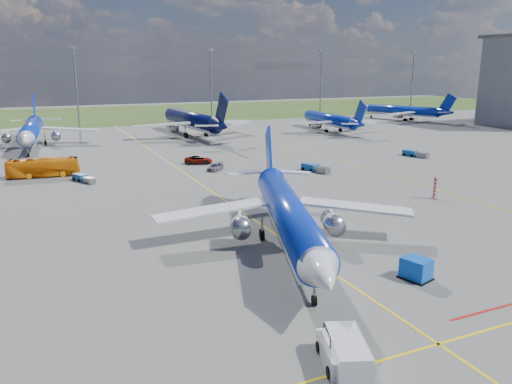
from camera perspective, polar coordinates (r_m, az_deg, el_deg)
name	(u,v)px	position (r m, az deg, el deg)	size (l,w,h in m)	color
ground	(291,245)	(50.03, 4.06, -6.07)	(400.00, 400.00, 0.00)	#50504E
grass_strip	(98,115)	(193.36, -17.59, 8.40)	(400.00, 80.00, 0.01)	#2D4719
taxiway_lines	(205,186)	(74.60, -5.88, 0.71)	(60.25, 160.00, 0.02)	yellow
floodlight_masts	(147,83)	(154.78, -12.34, 12.11)	(202.20, 0.50, 22.70)	slate
warning_post	(435,188)	(70.83, 19.79, 0.45)	(0.50, 0.50, 3.00)	red
bg_jet_nnw	(33,147)	(120.58, -24.13, 4.70)	(30.56, 40.11, 10.50)	#0C2CB0
bg_jet_n	(192,135)	(130.01, -7.33, 6.42)	(33.35, 43.77, 11.46)	#070C3D
bg_jet_ne	(329,131)	(139.20, 8.36, 6.90)	(26.46, 34.73, 9.10)	#0C2CB0
bg_jet_ene	(402,120)	(173.07, 16.32, 7.89)	(26.15, 34.32, 8.99)	#0C2CB0
main_airliner	(288,247)	(49.53, 3.66, -6.28)	(28.46, 37.35, 9.78)	#0C2CB0
pushback_tug	(340,351)	(31.70, 9.57, -17.44)	(3.25, 5.72, 1.91)	silver
uld_container	(416,269)	(44.17, 17.83, -8.33)	(1.78, 2.23, 1.78)	blue
service_van	(347,354)	(31.06, 10.39, -17.79)	(1.92, 4.36, 1.92)	silver
apron_bus	(43,167)	(86.99, -23.15, 2.60)	(2.59, 11.08, 3.09)	orange
service_car_b	(198,160)	(91.66, -6.60, 3.67)	(2.35, 5.10, 1.42)	#999999
service_car_c	(215,167)	(85.61, -4.66, 2.88)	(1.63, 4.01, 1.16)	#999999
baggage_tug_w	(315,168)	(84.79, 6.71, 2.71)	(3.07, 5.54, 1.21)	#1B57A4
baggage_tug_c	(83,178)	(81.40, -19.12, 1.48)	(3.11, 4.80, 1.06)	#165387
baggage_tug_e	(415,154)	(103.15, 17.68, 4.17)	(2.93, 5.41, 1.18)	#1B61A5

